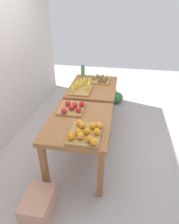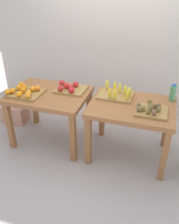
% 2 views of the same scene
% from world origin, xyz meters
% --- Properties ---
extents(ground_plane, '(8.00, 8.00, 0.00)m').
position_xyz_m(ground_plane, '(0.00, 0.00, 0.00)').
color(ground_plane, '#A89F9E').
extents(display_table_left, '(1.04, 0.80, 0.77)m').
position_xyz_m(display_table_left, '(-0.56, 0.00, 0.66)').
color(display_table_left, '#945D34').
rests_on(display_table_left, ground_plane).
extents(display_table_right, '(1.04, 0.80, 0.77)m').
position_xyz_m(display_table_right, '(0.56, 0.00, 0.66)').
color(display_table_right, '#945D34').
rests_on(display_table_right, ground_plane).
extents(orange_bin, '(0.45, 0.37, 0.11)m').
position_xyz_m(orange_bin, '(-0.85, -0.14, 0.81)').
color(orange_bin, olive).
rests_on(orange_bin, display_table_left).
extents(apple_bin, '(0.41, 0.35, 0.11)m').
position_xyz_m(apple_bin, '(-0.32, 0.15, 0.81)').
color(apple_bin, olive).
rests_on(apple_bin, display_table_left).
extents(banana_crate, '(0.44, 0.32, 0.17)m').
position_xyz_m(banana_crate, '(0.33, 0.15, 0.82)').
color(banana_crate, olive).
rests_on(banana_crate, display_table_right).
extents(kiwi_bin, '(0.36, 0.32, 0.10)m').
position_xyz_m(kiwi_bin, '(0.79, -0.12, 0.80)').
color(kiwi_bin, olive).
rests_on(kiwi_bin, display_table_right).
extents(water_bottle, '(0.08, 0.08, 0.22)m').
position_xyz_m(water_bottle, '(1.02, 0.27, 0.87)').
color(water_bottle, '#4C8C59').
rests_on(water_bottle, display_table_right).
extents(watermelon_pile, '(0.61, 0.62, 0.27)m').
position_xyz_m(watermelon_pile, '(1.52, -0.25, 0.13)').
color(watermelon_pile, '#35633B').
rests_on(watermelon_pile, ground_plane).
extents(cardboard_produce_box, '(0.40, 0.30, 0.28)m').
position_xyz_m(cardboard_produce_box, '(-1.37, 0.30, 0.14)').
color(cardboard_produce_box, tan).
rests_on(cardboard_produce_box, ground_plane).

